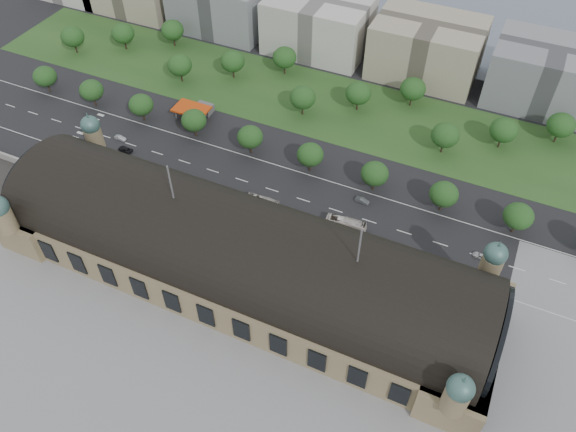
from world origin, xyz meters
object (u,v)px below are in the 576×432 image
at_px(parked_car_5, 177,194).
at_px(bus_east, 346,224).
at_px(traffic_car_5, 362,200).
at_px(parked_car_1, 87,160).
at_px(parked_car_3, 181,188).
at_px(parked_car_4, 204,205).
at_px(parked_car_0, 125,178).
at_px(parked_car_2, 129,170).
at_px(traffic_car_1, 120,138).
at_px(petrol_station, 198,109).
at_px(bus_west, 235,200).
at_px(bus_mid, 263,202).
at_px(traffic_car_2, 125,149).
at_px(parked_car_6, 214,199).
at_px(traffic_car_4, 283,212).
at_px(traffic_car_6, 480,256).

relative_size(parked_car_5, bus_east, 0.38).
relative_size(traffic_car_5, parked_car_1, 0.96).
relative_size(parked_car_3, parked_car_4, 0.92).
bearing_deg(parked_car_0, parked_car_5, 65.20).
distance_m(parked_car_4, bus_east, 48.71).
bearing_deg(parked_car_2, traffic_car_1, -167.09).
bearing_deg(parked_car_0, petrol_station, 147.62).
height_order(parked_car_0, parked_car_3, parked_car_3).
bearing_deg(bus_west, bus_mid, -72.00).
distance_m(traffic_car_2, bus_east, 89.24).
distance_m(parked_car_0, bus_west, 41.88).
distance_m(traffic_car_2, parked_car_6, 44.63).
relative_size(traffic_car_4, parked_car_6, 0.91).
bearing_deg(parked_car_4, parked_car_5, -114.87).
distance_m(traffic_car_6, bus_east, 43.20).
xyz_separation_m(traffic_car_2, bus_mid, (59.82, -4.00, 0.82)).
bearing_deg(parked_car_2, bus_west, 60.11).
bearing_deg(parked_car_6, parked_car_2, -128.72).
height_order(traffic_car_2, bus_east, bus_east).
height_order(traffic_car_1, bus_east, bus_east).
bearing_deg(traffic_car_6, traffic_car_5, -95.02).
height_order(parked_car_4, parked_car_6, parked_car_4).
bearing_deg(traffic_car_1, parked_car_4, -108.63).
bearing_deg(parked_car_3, parked_car_5, -20.73).
height_order(parked_car_4, bus_mid, bus_mid).
distance_m(traffic_car_4, parked_car_0, 58.91).
relative_size(parked_car_1, parked_car_3, 1.20).
distance_m(traffic_car_6, parked_car_5, 102.73).
xyz_separation_m(parked_car_3, parked_car_5, (0.43, -3.23, -0.02)).
xyz_separation_m(traffic_car_5, parked_car_5, (-59.70, -23.69, -0.10)).
height_order(traffic_car_5, parked_car_4, traffic_car_5).
bearing_deg(traffic_car_2, parked_car_5, 72.56).
bearing_deg(traffic_car_1, traffic_car_4, -95.55).
bearing_deg(traffic_car_1, parked_car_5, -113.23).
distance_m(traffic_car_4, parked_car_5, 37.83).
xyz_separation_m(traffic_car_4, traffic_car_5, (22.61, 16.24, 0.08)).
height_order(parked_car_6, bus_west, bus_west).
distance_m(traffic_car_2, bus_mid, 59.96).
distance_m(traffic_car_5, parked_car_1, 102.26).
bearing_deg(bus_mid, petrol_station, 51.00).
height_order(traffic_car_1, parked_car_3, traffic_car_1).
xyz_separation_m(parked_car_1, bus_east, (98.81, 8.73, 1.17)).
relative_size(traffic_car_1, parked_car_1, 0.90).
bearing_deg(petrol_station, parked_car_4, -57.48).
height_order(petrol_station, traffic_car_5, petrol_station).
relative_size(traffic_car_4, parked_car_1, 0.85).
height_order(parked_car_0, bus_mid, bus_mid).
relative_size(parked_car_6, bus_mid, 0.41).
bearing_deg(parked_car_0, traffic_car_6, 70.91).
xyz_separation_m(traffic_car_2, traffic_car_5, (90.23, 11.48, 0.01)).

